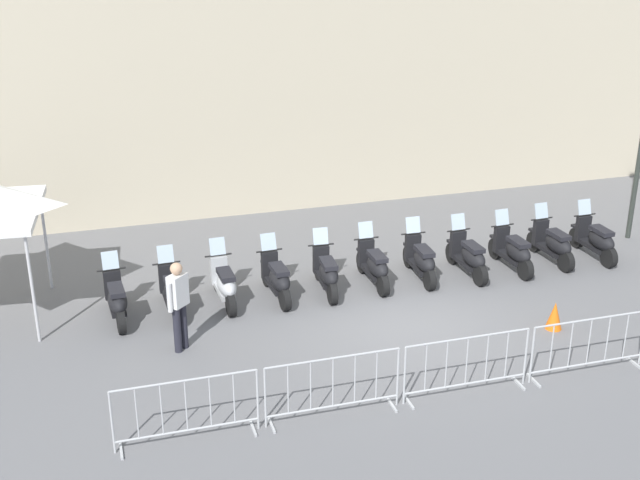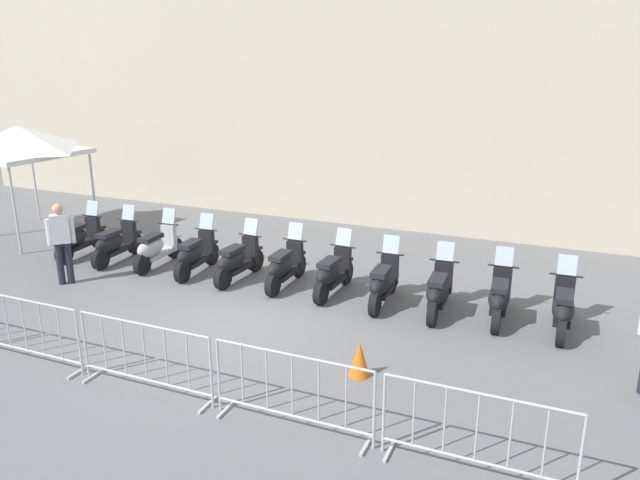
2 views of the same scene
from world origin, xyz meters
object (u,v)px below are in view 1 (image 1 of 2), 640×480
object	(u,v)px
motorcycle_5	(374,266)
barrier_segment_0	(186,411)
motorcycle_3	(277,279)
motorcycle_10	(596,240)
barrier_segment_3	(589,346)
motorcycle_9	(553,244)
motorcycle_0	(116,300)
motorcycle_7	(469,256)
barrier_segment_2	(466,366)
motorcycle_4	(326,273)
motorcycle_8	(513,251)
motorcycle_1	(172,293)
motorcycle_6	(421,260)
officer_near_row_end	(179,301)
motorcycle_2	(225,284)
traffic_cone	(555,316)
barrier_segment_1	(333,387)

from	to	relation	value
motorcycle_5	barrier_segment_0	world-z (taller)	motorcycle_5
motorcycle_3	motorcycle_10	size ratio (longest dim) A/B	1.00
barrier_segment_3	motorcycle_9	bearing A→B (deg)	71.04
motorcycle_0	barrier_segment_0	xyz separation A→B (m)	(1.14, -4.24, 0.07)
motorcycle_9	motorcycle_7	bearing A→B (deg)	-171.77
barrier_segment_2	motorcycle_10	bearing A→B (deg)	44.42
motorcycle_4	motorcycle_8	xyz separation A→B (m)	(4.29, 0.33, 0.00)
barrier_segment_0	barrier_segment_3	world-z (taller)	same
motorcycle_10	barrier_segment_3	xyz separation A→B (m)	(-2.65, -4.64, 0.07)
motorcycle_1	motorcycle_6	xyz separation A→B (m)	(5.33, 0.59, 0.00)
motorcycle_9	officer_near_row_end	distance (m)	8.79
motorcycle_1	officer_near_row_end	size ratio (longest dim) A/B	1.00
motorcycle_0	motorcycle_2	size ratio (longest dim) A/B	1.00
barrier_segment_2	traffic_cone	size ratio (longest dim) A/B	4.02
motorcycle_0	motorcycle_10	distance (m)	10.73
motorcycle_2	motorcycle_4	size ratio (longest dim) A/B	1.00
motorcycle_4	motorcycle_5	xyz separation A→B (m)	(1.07, 0.16, 0.00)
motorcycle_10	barrier_segment_3	size ratio (longest dim) A/B	0.78
motorcycle_5	barrier_segment_2	size ratio (longest dim) A/B	0.78
motorcycle_6	barrier_segment_3	xyz separation A→B (m)	(1.63, -4.30, 0.07)
motorcycle_1	motorcycle_3	bearing A→B (deg)	6.56
motorcycle_0	officer_near_row_end	distance (m)	1.89
barrier_segment_1	barrier_segment_3	distance (m)	4.61
motorcycle_2	barrier_segment_1	bearing A→B (deg)	-73.17
motorcycle_4	motorcycle_8	size ratio (longest dim) A/B	1.00
motorcycle_9	traffic_cone	bearing A→B (deg)	-115.02
motorcycle_0	motorcycle_4	world-z (taller)	same
motorcycle_6	barrier_segment_0	xyz separation A→B (m)	(-5.25, -4.93, 0.07)
motorcycle_5	motorcycle_7	world-z (taller)	same
motorcycle_2	motorcycle_8	distance (m)	6.44
motorcycle_6	motorcycle_7	size ratio (longest dim) A/B	1.00
motorcycle_9	motorcycle_10	world-z (taller)	same
motorcycle_4	motorcycle_9	distance (m)	5.38
motorcycle_10	barrier_segment_0	bearing A→B (deg)	-151.09
barrier_segment_2	motorcycle_8	bearing A→B (deg)	58.46
motorcycle_1	motorcycle_8	xyz separation A→B (m)	(7.48, 0.67, 0.00)
motorcycle_3	motorcycle_9	xyz separation A→B (m)	(6.41, 0.65, 0.00)
motorcycle_0	barrier_segment_3	world-z (taller)	motorcycle_0
motorcycle_9	barrier_segment_0	xyz separation A→B (m)	(-8.47, -5.23, 0.07)
barrier_segment_0	motorcycle_2	bearing A→B (deg)	77.78
motorcycle_2	motorcycle_7	distance (m)	5.37
motorcycle_1	barrier_segment_3	size ratio (longest dim) A/B	0.78
motorcycle_4	motorcycle_1	bearing A→B (deg)	-173.97
motorcycle_4	motorcycle_5	world-z (taller)	same
motorcycle_10	motorcycle_0	bearing A→B (deg)	-174.48
motorcycle_0	motorcycle_4	size ratio (longest dim) A/B	1.00
barrier_segment_0	officer_near_row_end	size ratio (longest dim) A/B	1.28
motorcycle_0	barrier_segment_1	world-z (taller)	motorcycle_0
motorcycle_5	motorcycle_9	size ratio (longest dim) A/B	1.00
traffic_cone	motorcycle_1	bearing A→B (deg)	163.77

